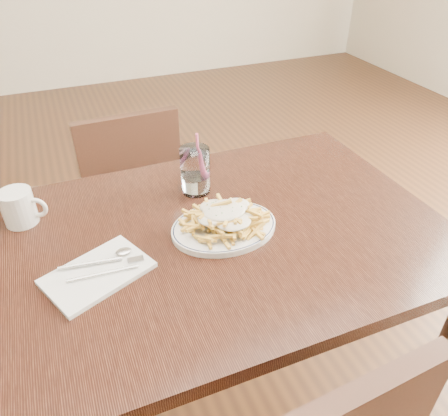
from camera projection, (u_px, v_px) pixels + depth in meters
name	position (u px, v px, depth m)	size (l,w,h in m)	color
floor	(216.00, 397.00, 1.55)	(7.00, 7.00, 0.00)	black
table	(213.00, 255.00, 1.17)	(1.20, 0.80, 0.75)	black
chair_far	(131.00, 188.00, 1.82)	(0.40, 0.40, 0.83)	black
fries_plate	(224.00, 227.00, 1.12)	(0.33, 0.30, 0.02)	white
loaded_fries	(224.00, 214.00, 1.10)	(0.21, 0.17, 0.06)	gold
napkin	(98.00, 273.00, 0.99)	(0.23, 0.15, 0.01)	silver
cutlery	(96.00, 269.00, 0.99)	(0.20, 0.08, 0.01)	silver
water_glass	(195.00, 173.00, 1.25)	(0.08, 0.08, 0.19)	white
coffee_mug	(19.00, 207.00, 1.13)	(0.11, 0.08, 0.09)	white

